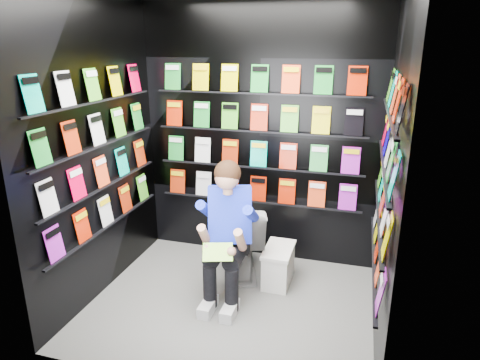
# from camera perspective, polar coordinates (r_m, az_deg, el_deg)

# --- Properties ---
(floor) EXTENTS (2.40, 2.40, 0.00)m
(floor) POSITION_cam_1_polar(r_m,az_deg,el_deg) (3.90, -1.25, -16.22)
(floor) COLOR #5E5D5B
(floor) RESTS_ON ground
(wall_back) EXTENTS (2.40, 0.04, 2.60)m
(wall_back) POSITION_cam_1_polar(r_m,az_deg,el_deg) (4.29, 2.63, 5.92)
(wall_back) COLOR black
(wall_back) RESTS_ON floor
(wall_front) EXTENTS (2.40, 0.04, 2.60)m
(wall_front) POSITION_cam_1_polar(r_m,az_deg,el_deg) (2.46, -8.39, -3.49)
(wall_front) COLOR black
(wall_front) RESTS_ON floor
(wall_left) EXTENTS (0.04, 2.00, 2.60)m
(wall_left) POSITION_cam_1_polar(r_m,az_deg,el_deg) (3.87, -18.62, 3.68)
(wall_left) COLOR black
(wall_left) RESTS_ON floor
(wall_right) EXTENTS (0.04, 2.00, 2.60)m
(wall_right) POSITION_cam_1_polar(r_m,az_deg,el_deg) (3.21, 19.46, 0.78)
(wall_right) COLOR black
(wall_right) RESTS_ON floor
(comics_back) EXTENTS (2.10, 0.06, 1.37)m
(comics_back) POSITION_cam_1_polar(r_m,az_deg,el_deg) (4.26, 2.54, 5.91)
(comics_back) COLOR red
(comics_back) RESTS_ON wall_back
(comics_left) EXTENTS (0.06, 1.70, 1.37)m
(comics_left) POSITION_cam_1_polar(r_m,az_deg,el_deg) (3.86, -18.26, 3.73)
(comics_left) COLOR red
(comics_left) RESTS_ON wall_left
(comics_right) EXTENTS (0.06, 1.70, 1.37)m
(comics_right) POSITION_cam_1_polar(r_m,az_deg,el_deg) (3.21, 18.94, 0.91)
(comics_right) COLOR red
(comics_right) RESTS_ON wall_right
(toilet) EXTENTS (0.63, 0.84, 0.73)m
(toilet) POSITION_cam_1_polar(r_m,az_deg,el_deg) (4.21, 0.32, -7.73)
(toilet) COLOR white
(toilet) RESTS_ON floor
(longbox) EXTENTS (0.24, 0.43, 0.32)m
(longbox) POSITION_cam_1_polar(r_m,az_deg,el_deg) (4.15, 5.13, -11.42)
(longbox) COLOR silver
(longbox) RESTS_ON floor
(longbox_lid) EXTENTS (0.26, 0.45, 0.03)m
(longbox_lid) POSITION_cam_1_polar(r_m,az_deg,el_deg) (4.07, 5.20, -9.24)
(longbox_lid) COLOR silver
(longbox_lid) RESTS_ON longbox
(reader) EXTENTS (0.70, 0.86, 1.36)m
(reader) POSITION_cam_1_polar(r_m,az_deg,el_deg) (3.72, -1.28, -4.73)
(reader) COLOR #0317C8
(reader) RESTS_ON toilet
(held_comic) EXTENTS (0.27, 0.21, 0.10)m
(held_comic) POSITION_cam_1_polar(r_m,az_deg,el_deg) (3.49, -2.99, -9.57)
(held_comic) COLOR green
(held_comic) RESTS_ON reader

